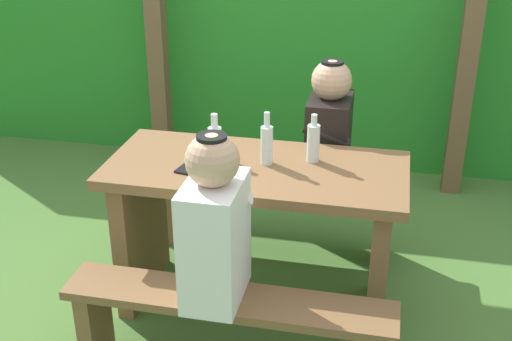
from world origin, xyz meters
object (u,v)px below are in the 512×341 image
Objects in this scene: bench_far at (276,201)px; person_black_coat at (329,132)px; drinking_glass at (227,156)px; cell_phone at (188,167)px; bottle_right at (267,143)px; bottle_center at (313,142)px; person_white_shirt at (215,225)px; bottle_left at (215,141)px; picnic_table at (256,213)px; bench_near at (228,320)px.

bench_far is 0.53m from person_black_coat.
drinking_glass reaches higher than cell_phone.
bottle_center is at bearing 19.50° from bottle_right.
person_white_shirt and person_black_coat have the same top height.
person_black_coat is (0.33, 1.09, 0.00)m from person_white_shirt.
person_black_coat reaches higher than bottle_left.
cell_phone is at bearing -154.66° from drinking_glass.
picnic_table is 0.59m from bench_near.
bottle_right is at bearing 16.72° from drinking_glass.
drinking_glass is at bearing -171.12° from picnic_table.
cell_phone is at bearing -158.94° from bottle_right.
bottle_center reaches higher than bench_far.
bottle_center is at bearing 18.24° from drinking_glass.
bottle_center is at bearing -93.73° from person_black_coat.
bottle_center is at bearing -60.54° from bench_far.
bench_far is 0.78m from drinking_glass.
bottle_right is (0.09, 0.58, 0.12)m from person_white_shirt.
person_white_shirt is at bearing -81.14° from drinking_glass.
picnic_table is 15.67× the size of drinking_glass.
bottle_right reaches higher than drinking_glass.
person_black_coat is 0.58m from bottle_right.
bench_near is 0.45m from person_white_shirt.
person_white_shirt reaches higher than drinking_glass.
drinking_glass is at bearing -125.94° from person_black_coat.
picnic_table is at bearing -143.86° from bottle_right.
person_black_coat reaches higher than bench_far.
bench_near is 1.95× the size of person_black_coat.
bottle_left reaches higher than bench_far.
person_black_coat is (0.28, 0.55, 0.23)m from picnic_table.
bench_far is (0.00, 1.10, 0.00)m from bench_near.
picnic_table is 0.65m from person_black_coat.
bottle_center reaches higher than bench_near.
bottle_right is (0.04, -0.52, 0.57)m from bench_far.
person_white_shirt is 5.14× the size of cell_phone.
picnic_table is 1.00× the size of bench_near.
bottle_left is at bearing -112.42° from bench_far.
bottle_left is 1.57× the size of cell_phone.
bottle_right is (0.04, 0.58, 0.57)m from bench_near.
picnic_table is 0.33m from drinking_glass.
bottle_center is at bearing 7.59° from bottle_left.
person_white_shirt reaches higher than bottle_right.
cell_phone reaches higher than picnic_table.
bottle_center is at bearing 65.27° from person_white_shirt.
bottle_center reaches higher than picnic_table.
drinking_glass is 0.38× the size of bottle_center.
bench_near is 0.84m from bottle_left.
person_white_shirt is (-0.05, 0.00, 0.45)m from bench_near.
drinking_glass is (-0.08, 0.52, 0.07)m from person_white_shirt.
picnic_table is at bearing -11.95° from bottle_left.
bench_far is at bearing 87.43° from person_white_shirt.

